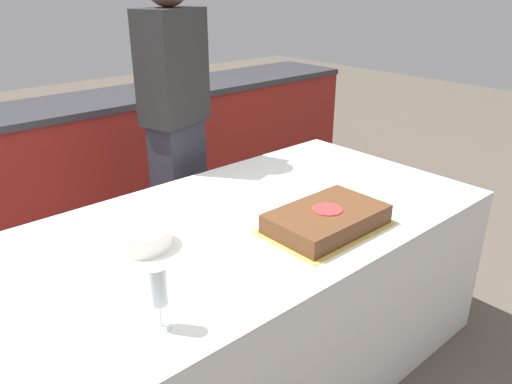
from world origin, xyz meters
name	(u,v)px	position (x,y,z in m)	size (l,w,h in m)	color
ground_plane	(235,369)	(0.00, 0.00, 0.00)	(14.00, 14.00, 0.00)	brown
back_counter	(73,175)	(0.00, 1.61, 0.46)	(4.40, 0.58, 0.92)	maroon
dining_table	(234,301)	(0.00, 0.00, 0.36)	(2.15, 1.07, 0.73)	white
cake	(327,219)	(0.25, -0.27, 0.77)	(0.49, 0.32, 0.08)	gold
plate_stack	(142,237)	(-0.35, 0.08, 0.76)	(0.21, 0.21, 0.07)	white
wine_glass	(158,288)	(-0.54, -0.36, 0.86)	(0.06, 0.06, 0.19)	white
side_plate_near_cake	(273,204)	(0.24, 0.02, 0.73)	(0.19, 0.19, 0.00)	white
person_cutting_cake	(176,130)	(0.25, 0.75, 0.89)	(0.38, 0.29, 1.70)	#282833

